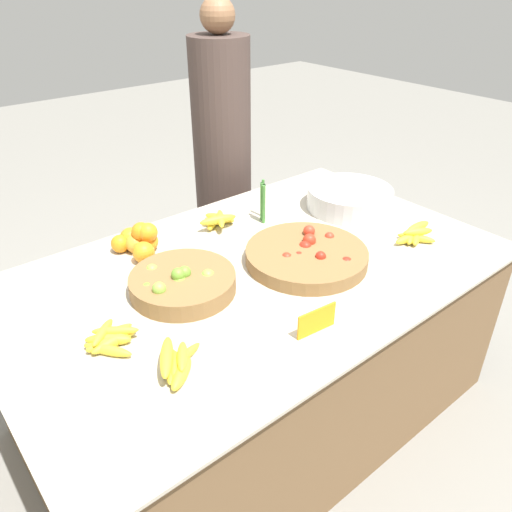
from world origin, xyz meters
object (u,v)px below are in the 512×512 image
object	(u,v)px
lime_bowl	(182,283)
tomato_basket	(307,255)
price_sign	(317,321)
vendor_person	(223,168)
metal_bowl	(349,198)

from	to	relation	value
lime_bowl	tomato_basket	xyz separation A→B (m)	(0.45, -0.13, -0.01)
lime_bowl	price_sign	xyz separation A→B (m)	(0.19, -0.43, 0.01)
lime_bowl	vendor_person	world-z (taller)	vendor_person
price_sign	vendor_person	size ratio (longest dim) A/B	0.09
price_sign	vendor_person	distance (m)	1.39
price_sign	lime_bowl	bearing A→B (deg)	119.77
metal_bowl	vendor_person	world-z (taller)	vendor_person
metal_bowl	vendor_person	size ratio (longest dim) A/B	0.25
lime_bowl	vendor_person	bearing A→B (deg)	47.13
lime_bowl	metal_bowl	world-z (taller)	same
vendor_person	price_sign	bearing A→B (deg)	-114.64
tomato_basket	lime_bowl	bearing A→B (deg)	164.10
metal_bowl	vendor_person	xyz separation A→B (m)	(-0.15, 0.75, -0.04)
metal_bowl	tomato_basket	bearing A→B (deg)	-155.54
metal_bowl	lime_bowl	bearing A→B (deg)	-174.81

